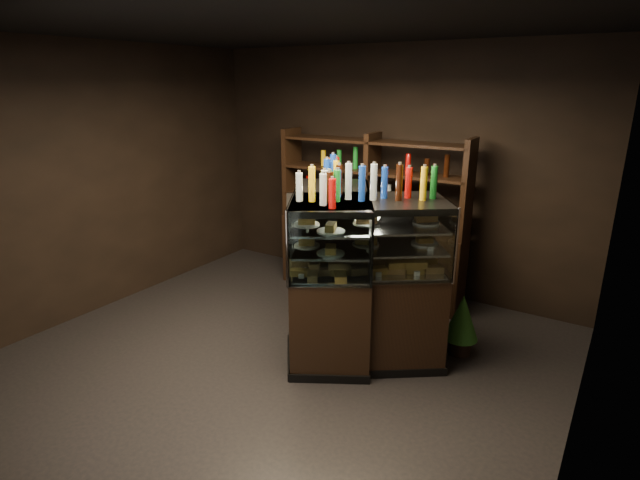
% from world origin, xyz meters
% --- Properties ---
extents(ground, '(5.00, 5.00, 0.00)m').
position_xyz_m(ground, '(0.00, 0.00, 0.00)').
color(ground, black).
rests_on(ground, ground).
extents(room_shell, '(5.02, 5.02, 3.01)m').
position_xyz_m(room_shell, '(0.00, 0.00, 1.94)').
color(room_shell, black).
rests_on(room_shell, ground).
extents(display_case, '(1.89, 1.62, 1.58)m').
position_xyz_m(display_case, '(0.45, 0.65, 0.53)').
color(display_case, black).
rests_on(display_case, ground).
extents(food_display, '(1.42, 1.23, 0.48)m').
position_xyz_m(food_display, '(0.45, 0.65, 1.15)').
color(food_display, '#B89542').
rests_on(food_display, display_case).
extents(bottles_top, '(1.24, 1.09, 0.30)m').
position_xyz_m(bottles_top, '(0.45, 0.65, 1.72)').
color(bottles_top, black).
rests_on(bottles_top, display_case).
extents(potted_conifer, '(0.33, 0.33, 0.70)m').
position_xyz_m(potted_conifer, '(1.42, 1.21, 0.40)').
color(potted_conifer, black).
rests_on(potted_conifer, ground).
extents(back_shelving, '(2.34, 0.51, 2.00)m').
position_xyz_m(back_shelving, '(-0.02, 2.05, 0.61)').
color(back_shelving, black).
rests_on(back_shelving, ground).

